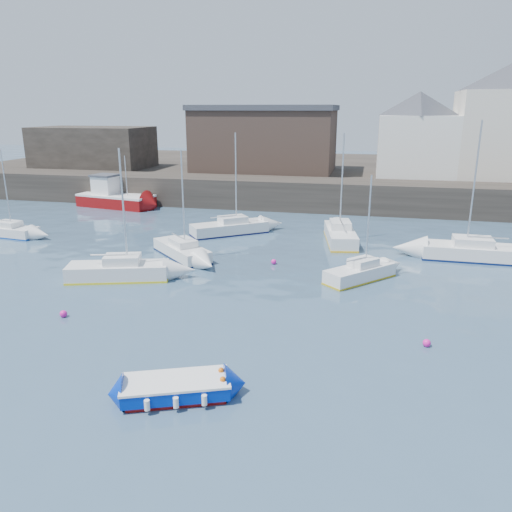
% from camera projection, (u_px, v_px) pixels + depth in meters
% --- Properties ---
extents(water, '(220.00, 220.00, 0.00)m').
position_uv_depth(water, '(187.00, 379.00, 19.25)').
color(water, '#2D4760').
rests_on(water, ground).
extents(quay_wall, '(90.00, 5.00, 3.00)m').
position_uv_depth(quay_wall, '(306.00, 194.00, 51.52)').
color(quay_wall, '#28231E').
rests_on(quay_wall, ground).
extents(land_strip, '(90.00, 32.00, 2.80)m').
position_uv_depth(land_strip, '(323.00, 174.00, 68.37)').
color(land_strip, '#28231E').
rests_on(land_strip, ground).
extents(bldg_east_a, '(13.36, 13.36, 11.80)m').
position_uv_depth(bldg_east_a, '(508.00, 121.00, 51.69)').
color(bldg_east_a, beige).
rests_on(bldg_east_a, land_strip).
extents(bldg_east_d, '(11.14, 11.14, 8.95)m').
position_uv_depth(bldg_east_d, '(417.00, 134.00, 53.56)').
color(bldg_east_d, white).
rests_on(bldg_east_d, land_strip).
extents(warehouse, '(16.40, 10.40, 7.60)m').
position_uv_depth(warehouse, '(265.00, 138.00, 58.82)').
color(warehouse, '#3D2D26').
rests_on(warehouse, land_strip).
extents(bldg_west, '(14.00, 8.00, 5.00)m').
position_uv_depth(bldg_west, '(93.00, 147.00, 62.98)').
color(bldg_west, '#353028').
rests_on(bldg_west, land_strip).
extents(blue_dinghy, '(4.19, 2.97, 0.73)m').
position_uv_depth(blue_dinghy, '(176.00, 388.00, 17.92)').
color(blue_dinghy, maroon).
rests_on(blue_dinghy, ground).
extents(fishing_boat, '(8.57, 4.49, 5.40)m').
position_uv_depth(fishing_boat, '(114.00, 197.00, 52.70)').
color(fishing_boat, maroon).
rests_on(fishing_boat, ground).
extents(sailboat_a, '(6.36, 3.64, 7.88)m').
position_uv_depth(sailboat_a, '(119.00, 271.00, 30.36)').
color(sailboat_a, white).
rests_on(sailboat_a, ground).
extents(sailboat_b, '(5.47, 5.33, 7.45)m').
position_uv_depth(sailboat_b, '(182.00, 250.00, 35.00)').
color(sailboat_b, white).
rests_on(sailboat_b, ground).
extents(sailboat_c, '(4.37, 4.61, 6.34)m').
position_uv_depth(sailboat_c, '(360.00, 272.00, 30.23)').
color(sailboat_c, white).
rests_on(sailboat_c, ground).
extents(sailboat_d, '(7.35, 2.45, 9.34)m').
position_uv_depth(sailboat_d, '(476.00, 252.00, 34.32)').
color(sailboat_d, white).
rests_on(sailboat_d, ground).
extents(sailboat_e, '(5.60, 2.34, 7.00)m').
position_uv_depth(sailboat_e, '(7.00, 231.00, 40.69)').
color(sailboat_e, white).
rests_on(sailboat_e, ground).
extents(sailboat_f, '(3.10, 6.62, 8.28)m').
position_uv_depth(sailboat_f, '(340.00, 234.00, 38.92)').
color(sailboat_f, white).
rests_on(sailboat_f, ground).
extents(sailboat_h, '(6.31, 5.47, 8.20)m').
position_uv_depth(sailboat_h, '(230.00, 228.00, 41.34)').
color(sailboat_h, white).
rests_on(sailboat_h, ground).
extents(buoy_near, '(0.37, 0.37, 0.37)m').
position_uv_depth(buoy_near, '(64.00, 317.00, 25.01)').
color(buoy_near, '#EB199B').
rests_on(buoy_near, ground).
extents(buoy_mid, '(0.35, 0.35, 0.35)m').
position_uv_depth(buoy_mid, '(426.00, 346.00, 21.92)').
color(buoy_mid, '#EB199B').
rests_on(buoy_mid, ground).
extents(buoy_far, '(0.36, 0.36, 0.36)m').
position_uv_depth(buoy_far, '(274.00, 264.00, 33.48)').
color(buoy_far, '#EB199B').
rests_on(buoy_far, ground).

